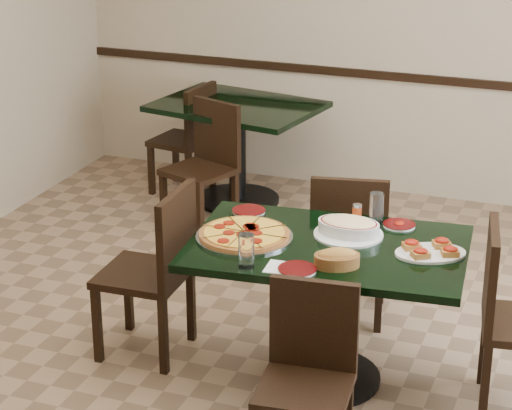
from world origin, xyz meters
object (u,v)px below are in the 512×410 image
at_px(chair_right, 511,310).
at_px(chair_left, 158,264).
at_px(main_table, 327,279).
at_px(bruschetta_platter, 431,250).
at_px(back_chair_near, 207,159).
at_px(bread_basket, 337,258).
at_px(pepperoni_pizza, 244,234).
at_px(lasagna_casserole, 349,227).
at_px(chair_near, 308,368).
at_px(back_chair_left, 190,134).
at_px(back_table, 237,134).
at_px(chair_far, 349,240).

relative_size(chair_right, chair_left, 0.99).
relative_size(main_table, bruschetta_platter, 3.43).
xyz_separation_m(chair_right, back_chair_near, (-2.25, 1.62, -0.03)).
bearing_deg(bread_basket, pepperoni_pizza, 136.36).
height_order(main_table, bread_basket, bread_basket).
bearing_deg(bruschetta_platter, bread_basket, -170.38).
relative_size(back_chair_near, lasagna_casserole, 2.55).
bearing_deg(pepperoni_pizza, main_table, 8.76).
xyz_separation_m(chair_near, bruschetta_platter, (0.36, 0.72, 0.31)).
bearing_deg(bruschetta_platter, back_chair_left, 108.32).
bearing_deg(back_table, chair_near, -53.05).
relative_size(back_chair_left, bread_basket, 3.32).
relative_size(chair_far, back_chair_near, 1.02).
xyz_separation_m(chair_far, bread_basket, (0.18, -0.88, 0.29)).
distance_m(chair_near, back_chair_left, 3.46).
bearing_deg(chair_left, chair_right, 92.10).
relative_size(pepperoni_pizza, lasagna_casserole, 1.40).
bearing_deg(main_table, lasagna_casserole, 61.06).
distance_m(lasagna_casserole, bruschetta_platter, 0.43).
bearing_deg(chair_far, back_chair_left, -55.04).
xyz_separation_m(chair_far, bruschetta_platter, (0.55, -0.60, 0.27)).
xyz_separation_m(main_table, chair_near, (0.12, -0.67, -0.11)).
distance_m(chair_right, lasagna_casserole, 0.87).
bearing_deg(back_chair_near, bread_basket, -32.17).
height_order(chair_near, chair_left, chair_left).
xyz_separation_m(main_table, bread_basket, (0.11, -0.23, 0.22)).
distance_m(chair_near, chair_left, 1.20).
height_order(main_table, chair_near, chair_near).
distance_m(chair_left, bread_basket, 1.06).
bearing_deg(chair_far, main_table, 84.33).
bearing_deg(chair_near, bread_basket, 85.83).
height_order(chair_far, chair_left, chair_left).
height_order(chair_left, bruschetta_platter, chair_left).
xyz_separation_m(back_table, back_chair_near, (-0.03, -0.50, -0.04)).
distance_m(back_table, chair_near, 3.23).
relative_size(chair_near, lasagna_casserole, 2.43).
distance_m(chair_near, lasagna_casserole, 0.88).
bearing_deg(chair_right, bread_basket, 102.70).
height_order(chair_left, bread_basket, chair_left).
bearing_deg(bruschetta_platter, back_chair_near, 111.23).
xyz_separation_m(chair_right, chair_left, (-1.78, -0.13, 0.01)).
bearing_deg(lasagna_casserole, chair_far, 106.20).
xyz_separation_m(chair_left, back_chair_left, (-0.85, 2.28, -0.05)).
height_order(chair_near, back_chair_left, back_chair_left).
xyz_separation_m(main_table, chair_left, (-0.90, -0.04, -0.05)).
bearing_deg(chair_left, chair_near, 56.38).
xyz_separation_m(back_table, back_chair_left, (-0.40, 0.04, -0.06)).
distance_m(back_table, bread_basket, 2.84).
bearing_deg(chair_far, chair_left, 28.36).
height_order(main_table, chair_right, chair_right).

